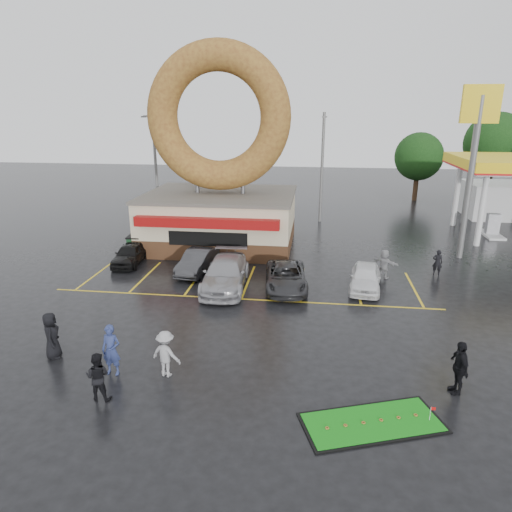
# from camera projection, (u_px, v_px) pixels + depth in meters

# --- Properties ---
(ground) EXTENTS (120.00, 120.00, 0.00)m
(ground) POSITION_uv_depth(u_px,v_px,m) (229.00, 329.00, 19.99)
(ground) COLOR black
(ground) RESTS_ON ground
(donut_shop) EXTENTS (10.20, 8.70, 13.50)m
(donut_shop) POSITION_uv_depth(u_px,v_px,m) (220.00, 182.00, 31.23)
(donut_shop) COLOR #472B19
(donut_shop) RESTS_ON ground
(shell_sign) EXTENTS (2.20, 0.36, 10.60)m
(shell_sign) POSITION_uv_depth(u_px,v_px,m) (476.00, 141.00, 27.44)
(shell_sign) COLOR slate
(shell_sign) RESTS_ON ground
(streetlight_left) EXTENTS (0.40, 2.21, 9.00)m
(streetlight_left) POSITION_uv_depth(u_px,v_px,m) (155.00, 164.00, 38.55)
(streetlight_left) COLOR slate
(streetlight_left) RESTS_ON ground
(streetlight_mid) EXTENTS (0.40, 2.21, 9.00)m
(streetlight_mid) POSITION_uv_depth(u_px,v_px,m) (322.00, 165.00, 37.77)
(streetlight_mid) COLOR slate
(streetlight_mid) RESTS_ON ground
(streetlight_right) EXTENTS (0.40, 2.21, 9.00)m
(streetlight_right) POSITION_uv_depth(u_px,v_px,m) (470.00, 166.00, 37.23)
(streetlight_right) COLOR slate
(streetlight_right) RESTS_ON ground
(tree_far_c) EXTENTS (6.30, 6.30, 9.00)m
(tree_far_c) POSITION_uv_depth(u_px,v_px,m) (495.00, 143.00, 47.57)
(tree_far_c) COLOR #332114
(tree_far_c) RESTS_ON ground
(tree_far_d) EXTENTS (4.90, 4.90, 7.00)m
(tree_far_d) POSITION_uv_depth(u_px,v_px,m) (419.00, 157.00, 47.07)
(tree_far_d) COLOR #332114
(tree_far_d) RESTS_ON ground
(car_black) EXTENTS (1.81, 3.89, 1.29)m
(car_black) POSITION_uv_depth(u_px,v_px,m) (130.00, 254.00, 28.30)
(car_black) COLOR black
(car_black) RESTS_ON ground
(car_dgrey) EXTENTS (1.89, 4.19, 1.34)m
(car_dgrey) POSITION_uv_depth(u_px,v_px,m) (198.00, 261.00, 26.85)
(car_dgrey) COLOR #2C2C2F
(car_dgrey) RESTS_ON ground
(car_silver) EXTENTS (2.48, 5.55, 1.58)m
(car_silver) POSITION_uv_depth(u_px,v_px,m) (225.00, 273.00, 24.51)
(car_silver) COLOR #9B9A9E
(car_silver) RESTS_ON ground
(car_grey) EXTENTS (2.60, 4.85, 1.29)m
(car_grey) POSITION_uv_depth(u_px,v_px,m) (286.00, 277.00, 24.44)
(car_grey) COLOR #2E2E30
(car_grey) RESTS_ON ground
(car_white) EXTENTS (2.03, 4.05, 1.32)m
(car_white) POSITION_uv_depth(u_px,v_px,m) (365.00, 277.00, 24.29)
(car_white) COLOR white
(car_white) RESTS_ON ground
(person_blue) EXTENTS (0.72, 0.49, 1.92)m
(person_blue) POSITION_uv_depth(u_px,v_px,m) (111.00, 350.00, 16.38)
(person_blue) COLOR navy
(person_blue) RESTS_ON ground
(person_blackjkt) EXTENTS (0.83, 0.66, 1.68)m
(person_blackjkt) POSITION_uv_depth(u_px,v_px,m) (98.00, 376.00, 14.97)
(person_blackjkt) COLOR black
(person_blackjkt) RESTS_ON ground
(person_hoodie) EXTENTS (1.26, 0.93, 1.74)m
(person_hoodie) POSITION_uv_depth(u_px,v_px,m) (166.00, 354.00, 16.30)
(person_hoodie) COLOR #99999B
(person_hoodie) RESTS_ON ground
(person_bystander) EXTENTS (0.87, 1.06, 1.86)m
(person_bystander) POSITION_uv_depth(u_px,v_px,m) (52.00, 335.00, 17.50)
(person_bystander) COLOR black
(person_bystander) RESTS_ON ground
(person_cameraman) EXTENTS (0.63, 1.17, 1.91)m
(person_cameraman) POSITION_uv_depth(u_px,v_px,m) (459.00, 367.00, 15.30)
(person_cameraman) COLOR black
(person_cameraman) RESTS_ON ground
(person_walker_near) EXTENTS (1.53, 1.35, 1.68)m
(person_walker_near) POSITION_uv_depth(u_px,v_px,m) (384.00, 264.00, 25.91)
(person_walker_near) COLOR #9B9A9D
(person_walker_near) RESTS_ON ground
(person_walker_far) EXTENTS (0.62, 0.48, 1.52)m
(person_walker_far) POSITION_uv_depth(u_px,v_px,m) (437.00, 262.00, 26.37)
(person_walker_far) COLOR black
(person_walker_far) RESTS_ON ground
(dumpster) EXTENTS (1.89, 1.34, 1.30)m
(dumpster) POSITION_uv_depth(u_px,v_px,m) (143.00, 246.00, 29.82)
(dumpster) COLOR #184021
(dumpster) RESTS_ON ground
(putting_green) EXTENTS (4.67, 3.19, 0.54)m
(putting_green) POSITION_uv_depth(u_px,v_px,m) (372.00, 423.00, 13.99)
(putting_green) COLOR black
(putting_green) RESTS_ON ground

